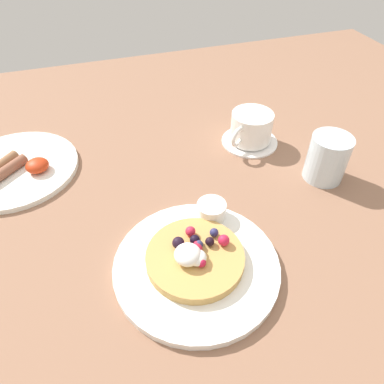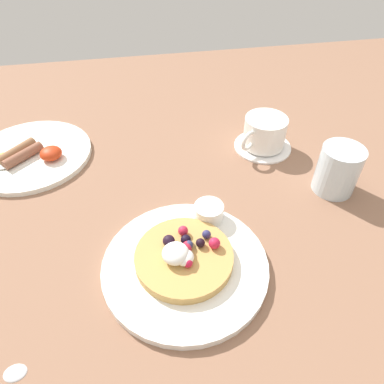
{
  "view_description": "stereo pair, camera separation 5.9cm",
  "coord_description": "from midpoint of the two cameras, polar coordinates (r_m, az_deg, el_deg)",
  "views": [
    {
      "loc": [
        -7.85,
        -41.76,
        45.38
      ],
      "look_at": [
        5.91,
        0.37,
        4.0
      ],
      "focal_mm": 32.98,
      "sensor_mm": 36.0,
      "label": 1
    },
    {
      "loc": [
        -2.15,
        -43.21,
        45.38
      ],
      "look_at": [
        5.91,
        0.37,
        4.0
      ],
      "focal_mm": 32.98,
      "sensor_mm": 36.0,
      "label": 2
    }
  ],
  "objects": [
    {
      "name": "water_glass",
      "position": [
        0.71,
        18.85,
        5.12
      ],
      "size": [
        7.59,
        7.59,
        9.12
      ],
      "primitive_type": "cylinder",
      "color": "silver",
      "rests_on": "ground_plane"
    },
    {
      "name": "pancake_with_berries",
      "position": [
        0.53,
        -2.76,
        -10.48
      ],
      "size": [
        14.82,
        14.82,
        3.98
      ],
      "color": "tan",
      "rests_on": "pancake_plate"
    },
    {
      "name": "coffee_cup",
      "position": [
        0.77,
        7.36,
        10.35
      ],
      "size": [
        10.97,
        9.04,
        6.38
      ],
      "color": "white",
      "rests_on": "coffee_saucer"
    },
    {
      "name": "fried_breakfast",
      "position": [
        0.78,
        -29.39,
        3.15
      ],
      "size": [
        15.63,
        9.09,
        2.61
      ],
      "color": "brown",
      "rests_on": "breakfast_plate"
    },
    {
      "name": "pancake_plate",
      "position": [
        0.55,
        -2.43,
        -11.97
      ],
      "size": [
        25.14,
        25.14,
        1.35
      ],
      "primitive_type": "cylinder",
      "color": "white",
      "rests_on": "ground_plane"
    },
    {
      "name": "breakfast_plate",
      "position": [
        0.81,
        -28.69,
        3.26
      ],
      "size": [
        24.93,
        24.93,
        1.09
      ],
      "primitive_type": "cylinder",
      "color": "white",
      "rests_on": "ground_plane"
    },
    {
      "name": "coffee_saucer",
      "position": [
        0.79,
        7.19,
        8.15
      ],
      "size": [
        12.29,
        12.29,
        0.79
      ],
      "primitive_type": "cylinder",
      "color": "white",
      "rests_on": "ground_plane"
    },
    {
      "name": "syrup_ramekin",
      "position": [
        0.59,
        0.31,
        -3.1
      ],
      "size": [
        4.93,
        4.93,
        2.9
      ],
      "color": "white",
      "rests_on": "pancake_plate"
    },
    {
      "name": "ground_plane",
      "position": [
        0.63,
        -7.67,
        -5.1
      ],
      "size": [
        184.82,
        142.06,
        3.0
      ],
      "primitive_type": "cube",
      "color": "#89624A"
    }
  ]
}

